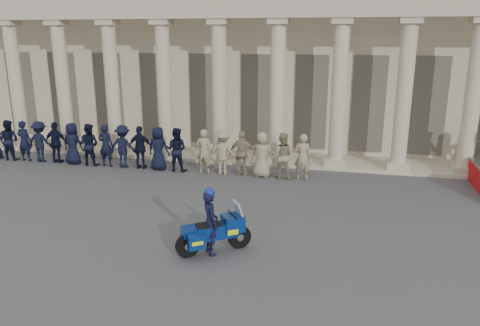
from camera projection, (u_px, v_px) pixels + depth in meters
name	position (u px, v px, depth m)	size (l,w,h in m)	color
ground	(190.00, 232.00, 13.79)	(90.00, 90.00, 0.00)	#414143
building	(273.00, 55.00, 26.43)	(40.00, 12.50, 9.00)	#BCAC8D
officer_rank	(132.00, 147.00, 20.23)	(15.17, 0.71, 1.87)	black
motorcycle	(215.00, 232.00, 12.38)	(1.79, 1.49, 1.35)	black
rider	(210.00, 221.00, 12.25)	(0.71, 0.76, 1.84)	black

